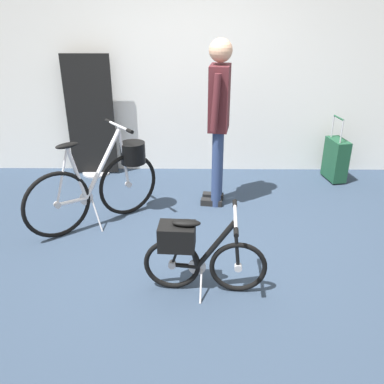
{
  "coord_description": "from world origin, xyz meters",
  "views": [
    {
      "loc": [
        0.11,
        -3.24,
        2.15
      ],
      "look_at": [
        0.07,
        0.14,
        0.55
      ],
      "focal_mm": 38.64,
      "sensor_mm": 36.0,
      "label": 1
    }
  ],
  "objects_px": {
    "folding_bike_foreground": "(195,253)",
    "display_bike_left": "(104,181)",
    "floor_banner_stand": "(91,124)",
    "visitor_near_wall": "(219,113)",
    "rolling_suitcase": "(336,159)"
  },
  "relations": [
    {
      "from": "folding_bike_foreground",
      "to": "display_bike_left",
      "type": "relative_size",
      "value": 0.84
    },
    {
      "from": "floor_banner_stand",
      "to": "visitor_near_wall",
      "type": "distance_m",
      "value": 1.83
    },
    {
      "from": "floor_banner_stand",
      "to": "display_bike_left",
      "type": "distance_m",
      "value": 1.37
    },
    {
      "from": "display_bike_left",
      "to": "rolling_suitcase",
      "type": "xyz_separation_m",
      "value": [
        2.71,
        1.11,
        -0.18
      ]
    },
    {
      "from": "visitor_near_wall",
      "to": "display_bike_left",
      "type": "bearing_deg",
      "value": -159.48
    },
    {
      "from": "floor_banner_stand",
      "to": "visitor_near_wall",
      "type": "xyz_separation_m",
      "value": [
        1.58,
        -0.85,
        0.36
      ]
    },
    {
      "from": "folding_bike_foreground",
      "to": "visitor_near_wall",
      "type": "height_order",
      "value": "visitor_near_wall"
    },
    {
      "from": "folding_bike_foreground",
      "to": "visitor_near_wall",
      "type": "bearing_deg",
      "value": 81.41
    },
    {
      "from": "rolling_suitcase",
      "to": "visitor_near_wall",
      "type": "bearing_deg",
      "value": -156.39
    },
    {
      "from": "rolling_suitcase",
      "to": "floor_banner_stand",
      "type": "bearing_deg",
      "value": 176.81
    },
    {
      "from": "folding_bike_foreground",
      "to": "visitor_near_wall",
      "type": "xyz_separation_m",
      "value": [
        0.24,
        1.57,
        0.7
      ]
    },
    {
      "from": "folding_bike_foreground",
      "to": "rolling_suitcase",
      "type": "relative_size",
      "value": 1.18
    },
    {
      "from": "visitor_near_wall",
      "to": "rolling_suitcase",
      "type": "relative_size",
      "value": 2.16
    },
    {
      "from": "floor_banner_stand",
      "to": "folding_bike_foreground",
      "type": "distance_m",
      "value": 2.78
    },
    {
      "from": "display_bike_left",
      "to": "visitor_near_wall",
      "type": "height_order",
      "value": "visitor_near_wall"
    }
  ]
}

